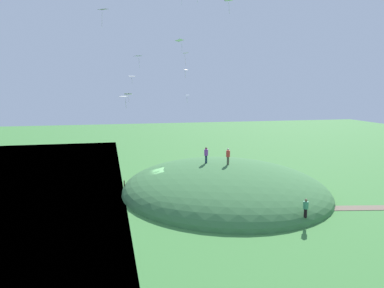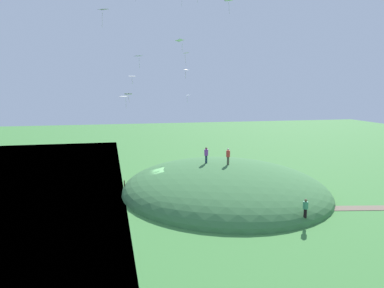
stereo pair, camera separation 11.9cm
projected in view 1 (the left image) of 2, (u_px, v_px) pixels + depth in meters
ground_plane at (164, 191)px, 43.15m from camera, size 160.00×160.00×0.00m
grass_hill at (223, 191)px, 43.19m from camera, size 22.90×26.23×6.23m
person_watching_kites at (228, 154)px, 42.19m from camera, size 0.60×0.60×1.85m
person_with_child at (206, 153)px, 43.23m from camera, size 0.48×0.48×1.84m
person_on_hilltop at (306, 206)px, 31.98m from camera, size 0.62×0.62×1.66m
kite_0 at (138, 56)px, 46.30m from camera, size 1.02×1.25×1.48m
kite_1 at (186, 54)px, 51.97m from camera, size 0.65×0.93×1.79m
kite_3 at (103, 10)px, 45.83m from camera, size 1.35×1.32×2.27m
kite_7 at (187, 96)px, 51.19m from camera, size 0.58×0.73×1.05m
kite_8 at (132, 77)px, 49.60m from camera, size 0.94×0.73×1.07m
kite_9 at (186, 70)px, 49.47m from camera, size 0.73×0.69×1.21m
kite_10 at (128, 94)px, 46.34m from camera, size 0.99×0.75×1.13m
kite_11 at (180, 41)px, 46.50m from camera, size 1.34×1.40×1.44m
kite_12 at (123, 97)px, 50.09m from camera, size 1.32×1.28×1.67m
kite_13 at (228, 1)px, 38.15m from camera, size 1.01×0.95×1.40m
mooring_post at (124, 186)px, 42.59m from camera, size 0.14×0.14×1.32m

